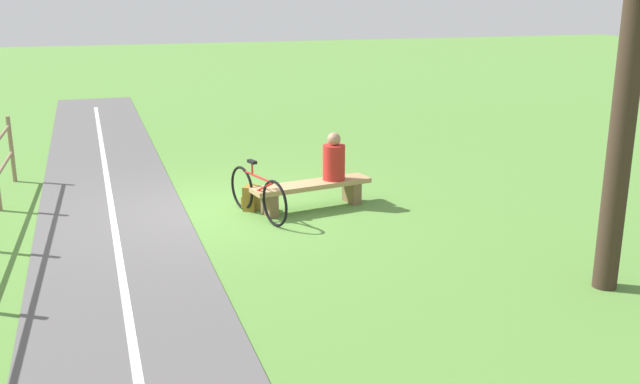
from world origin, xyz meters
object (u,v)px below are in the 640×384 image
Objects in this scene: bicycle at (258,194)px; tree_near_bench at (622,132)px; person_seated at (334,160)px; backpack at (251,198)px; bench at (312,190)px.

bicycle is 5.55m from tree_near_bench.
tree_near_bench is at bearing 104.90° from person_seated.
bench is at bearing 166.05° from backpack.
bench is 0.99m from bicycle.
bench is at bearing -60.45° from tree_near_bench.
bench reaches higher than backpack.
bicycle is (1.38, 0.26, -0.41)m from person_seated.
person_seated reaches higher than backpack.
tree_near_bench is (-3.42, 4.54, 1.74)m from backpack.
person_seated is 0.46× the size of bicycle.
tree_near_bench reaches higher than bench.
person_seated is at bearing -65.20° from tree_near_bench.
tree_near_bench reaches higher than bicycle.
bicycle is at bearing 0.98° from bench.
person_seated is 4.94m from tree_near_bench.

